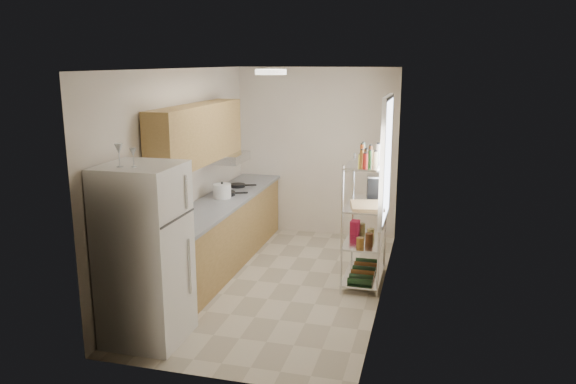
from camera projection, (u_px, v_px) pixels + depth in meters
name	position (u px, v px, depth m)	size (l,w,h in m)	color
room	(279.00, 181.00, 6.65)	(2.52, 4.42, 2.62)	beige
counter_run	(221.00, 233.00, 7.48)	(0.63, 3.51, 0.90)	#AF884B
upper_cabinets	(198.00, 134.00, 6.89)	(0.33, 2.20, 0.72)	#AF884B
range_hood	(226.00, 157.00, 7.73)	(0.50, 0.60, 0.12)	#B7BABC
window	(386.00, 160.00, 6.62)	(0.06, 1.00, 1.46)	white
bakers_rack	(366.00, 196.00, 6.73)	(0.45, 0.90, 1.73)	silver
ceiling_dome	(271.00, 72.00, 6.08)	(0.34, 0.34, 0.06)	white
refrigerator	(145.00, 254.00, 5.38)	(0.72, 0.72, 1.75)	white
wine_glass_a	(119.00, 155.00, 5.04)	(0.08, 0.08, 0.21)	silver
wine_glass_b	(133.00, 158.00, 5.04)	(0.06, 0.06, 0.17)	silver
rice_cooker	(222.00, 191.00, 7.47)	(0.24, 0.24, 0.19)	white
frying_pan_large	(225.00, 193.00, 7.64)	(0.29, 0.29, 0.05)	black
frying_pan_small	(238.00, 185.00, 8.15)	(0.22, 0.22, 0.04)	black
cutting_board	(367.00, 206.00, 6.59)	(0.37, 0.47, 0.03)	tan
espresso_machine	(374.00, 187.00, 7.00)	(0.17, 0.25, 0.29)	black
storage_bag	(355.00, 227.00, 7.06)	(0.10, 0.15, 0.17)	maroon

